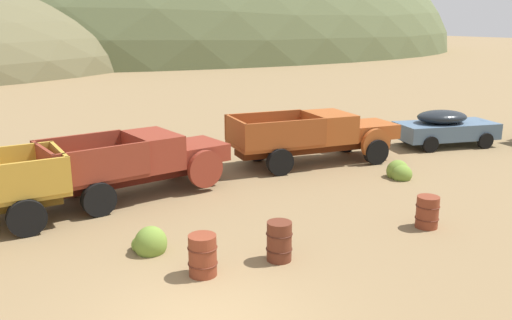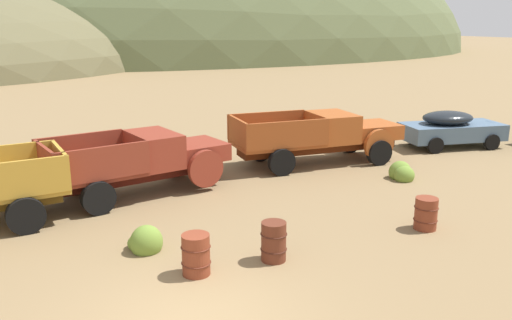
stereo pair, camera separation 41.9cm
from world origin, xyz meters
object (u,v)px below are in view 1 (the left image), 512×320
at_px(truck_rust_red, 148,161).
at_px(oil_drum_foreground, 279,241).
at_px(car_chalk_blue, 449,127).
at_px(oil_drum_by_truck, 427,212).
at_px(oil_drum_spare, 203,255).
at_px(truck_oxide_orange, 325,136).

distance_m(truck_rust_red, oil_drum_foreground, 6.33).
relative_size(car_chalk_blue, oil_drum_by_truck, 5.61).
relative_size(truck_rust_red, car_chalk_blue, 1.26).
height_order(oil_drum_foreground, oil_drum_by_truck, oil_drum_foreground).
bearing_deg(truck_rust_red, oil_drum_spare, -104.84).
bearing_deg(oil_drum_foreground, car_chalk_blue, 30.19).
bearing_deg(oil_drum_spare, truck_oxide_orange, 42.77).
relative_size(truck_rust_red, truck_oxide_orange, 0.90).
height_order(truck_oxide_orange, oil_drum_by_truck, truck_oxide_orange).
xyz_separation_m(oil_drum_foreground, oil_drum_spare, (-1.81, 0.06, -0.01)).
height_order(truck_rust_red, oil_drum_foreground, truck_rust_red).
bearing_deg(oil_drum_foreground, truck_oxide_orange, 50.88).
bearing_deg(truck_rust_red, truck_oxide_orange, -4.33).
distance_m(car_chalk_blue, oil_drum_foreground, 13.89).
xyz_separation_m(truck_rust_red, oil_drum_spare, (-0.40, -6.09, -0.58)).
xyz_separation_m(truck_rust_red, car_chalk_blue, (13.40, 0.84, -0.21)).
xyz_separation_m(truck_rust_red, oil_drum_foreground, (1.40, -6.14, -0.57)).
xyz_separation_m(car_chalk_blue, oil_drum_by_truck, (-7.57, -6.90, -0.39)).
bearing_deg(truck_rust_red, oil_drum_foreground, -88.17).
distance_m(truck_oxide_orange, oil_drum_spare, 10.21).
relative_size(truck_oxide_orange, car_chalk_blue, 1.40).
distance_m(truck_rust_red, car_chalk_blue, 13.43).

